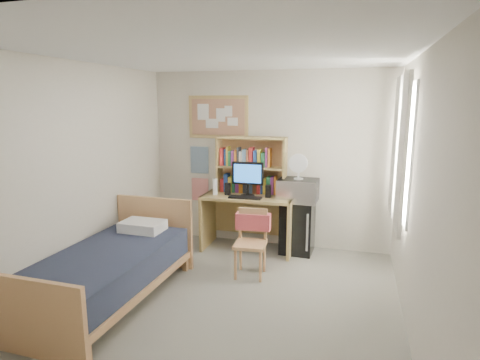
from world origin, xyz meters
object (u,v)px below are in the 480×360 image
(monitor, at_px, (248,180))
(microwave, at_px, (298,190))
(desk_chair, at_px, (250,244))
(bed, at_px, (108,276))
(bulletin_board, at_px, (218,117))
(desk, at_px, (249,222))
(mini_fridge, at_px, (297,226))
(speaker_left, at_px, (228,189))
(desk_fan, at_px, (299,168))
(speaker_right, at_px, (268,191))

(monitor, xyz_separation_m, microwave, (0.70, 0.13, -0.14))
(desk_chair, distance_m, bed, 1.69)
(bulletin_board, bearing_deg, desk, -30.13)
(mini_fridge, xyz_separation_m, microwave, (-0.00, -0.02, 0.54))
(bed, bearing_deg, desk_chair, 39.55)
(speaker_left, bearing_deg, desk_fan, 6.77)
(mini_fridge, bearing_deg, desk, -170.74)
(monitor, distance_m, speaker_right, 0.34)
(bulletin_board, relative_size, mini_fridge, 1.23)
(microwave, xyz_separation_m, desk_fan, (0.00, 0.00, 0.32))
(speaker_right, bearing_deg, desk_chair, -93.28)
(desk_chair, distance_m, mini_fridge, 1.08)
(speaker_left, height_order, speaker_right, speaker_right)
(desk, xyz_separation_m, desk_chair, (0.26, -0.90, 0.01))
(desk_fan, bearing_deg, bulletin_board, 170.52)
(bulletin_board, bearing_deg, monitor, -34.40)
(speaker_left, xyz_separation_m, speaker_right, (0.60, 0.01, 0.00))
(bed, xyz_separation_m, monitor, (1.06, 1.89, 0.78))
(desk_chair, relative_size, speaker_left, 4.80)
(bulletin_board, relative_size, microwave, 1.73)
(mini_fridge, height_order, desk_fan, desk_fan)
(desk_chair, distance_m, monitor, 1.09)
(bed, height_order, speaker_left, speaker_left)
(speaker_left, height_order, desk_fan, desk_fan)
(speaker_left, relative_size, microwave, 0.32)
(monitor, bearing_deg, bed, -119.91)
(speaker_right, xyz_separation_m, microwave, (0.40, 0.12, 0.02))
(speaker_right, bearing_deg, desk, 168.69)
(desk, height_order, microwave, microwave)
(desk_fan, bearing_deg, monitor, -167.54)
(mini_fridge, distance_m, monitor, 0.99)
(bulletin_board, distance_m, desk_chair, 2.11)
(bulletin_board, distance_m, monitor, 1.10)
(desk_chair, height_order, mini_fridge, desk_chair)
(mini_fridge, bearing_deg, speaker_right, -158.23)
(desk_chair, relative_size, mini_fridge, 1.09)
(microwave, height_order, desk_fan, desk_fan)
(mini_fridge, relative_size, monitor, 1.59)
(desk, bearing_deg, desk_fan, 4.81)
(microwave, bearing_deg, bed, -128.95)
(desk, xyz_separation_m, desk_fan, (0.70, 0.07, 0.83))
(speaker_left, xyz_separation_m, microwave, (1.00, 0.13, 0.02))
(bulletin_board, height_order, desk_chair, bulletin_board)
(bulletin_board, distance_m, microwave, 1.64)
(bulletin_board, relative_size, speaker_right, 5.32)
(bulletin_board, xyz_separation_m, desk_chair, (0.83, -1.23, -1.50))
(bed, height_order, speaker_right, speaker_right)
(mini_fridge, height_order, speaker_left, speaker_left)
(bed, height_order, desk_fan, desk_fan)
(bed, xyz_separation_m, microwave, (1.76, 2.02, 0.64))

